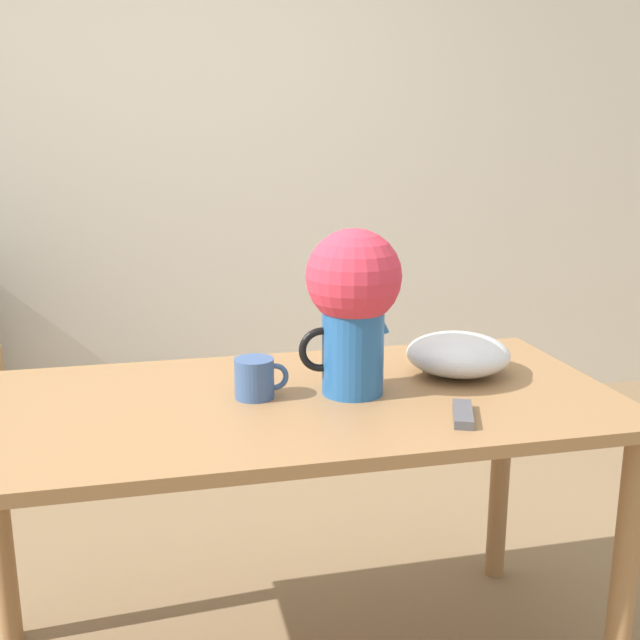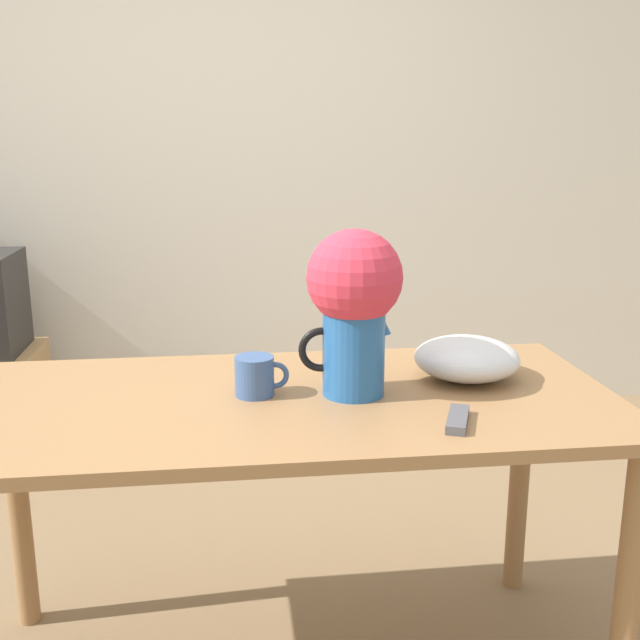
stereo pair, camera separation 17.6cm
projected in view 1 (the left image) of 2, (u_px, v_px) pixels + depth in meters
The scene contains 6 objects.
wall_back at pixel (160, 155), 3.48m from camera, with size 8.00×0.05×2.60m.
table at pixel (287, 438), 1.82m from camera, with size 1.60×0.76×0.78m.
flower_vase at pixel (353, 298), 1.77m from camera, with size 0.25×0.23×0.40m.
coffee_mug at pixel (256, 378), 1.78m from camera, with size 0.13×0.09×0.10m.
white_bowl at pixel (458, 354), 1.96m from camera, with size 0.27×0.27×0.11m.
remote_control at pixel (463, 414), 1.66m from camera, with size 0.09×0.15×0.02m.
Camera 1 is at (-0.08, -1.70, 1.39)m, focal length 42.00 mm.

